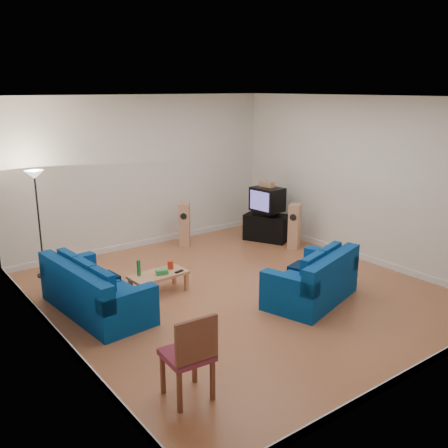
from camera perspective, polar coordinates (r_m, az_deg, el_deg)
room at (r=8.04m, az=1.71°, el=2.44°), size 6.01×6.51×3.21m
sofa_three_seat at (r=7.92m, az=-14.71°, el=-7.74°), size 1.07×2.15×0.80m
sofa_loveseat at (r=8.18m, az=10.23°, el=-6.62°), size 1.84×1.35×0.82m
coffee_table at (r=8.42m, az=-7.48°, el=-5.96°), size 0.98×0.52×0.35m
bottle at (r=8.31m, az=-9.72°, el=-4.98°), size 0.07×0.07×0.27m
tissue_box at (r=8.34m, az=-7.10°, el=-5.47°), size 0.21×0.15×0.08m
red_canister at (r=8.56m, az=-6.14°, el=-4.66°), size 0.11×0.11×0.14m
remote at (r=8.43m, az=-5.14°, el=-5.42°), size 0.18×0.09×0.02m
tv_stand at (r=11.27m, az=4.92°, el=-0.38°), size 0.91×1.10×0.59m
av_receiver at (r=11.19m, az=4.74°, el=1.36°), size 0.57×0.60×0.11m
television at (r=11.04m, az=4.96°, el=2.84°), size 0.58×0.72×0.52m
centre_speaker at (r=11.07m, az=4.90°, el=4.57°), size 0.18×0.37×0.12m
speaker_left at (r=10.80m, az=-4.53°, el=-0.07°), size 0.34×0.35×0.94m
speaker_right at (r=10.73m, az=8.06°, el=-0.24°), size 0.36×0.34×0.96m
floor_lamp at (r=9.34m, az=-20.72°, el=3.69°), size 0.33×0.33×1.95m
dining_chair at (r=5.55m, az=-3.88°, el=-14.49°), size 0.53×0.53×1.04m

